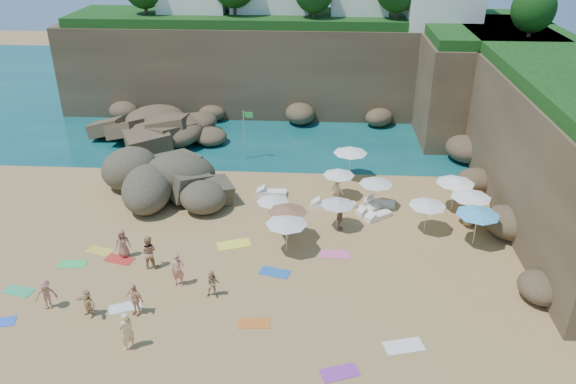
# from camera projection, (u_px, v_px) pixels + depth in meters

# --- Properties ---
(ground) EXTENTS (120.00, 120.00, 0.00)m
(ground) POSITION_uv_depth(u_px,v_px,m) (250.00, 246.00, 32.20)
(ground) COLOR tan
(ground) RESTS_ON ground
(seawater) EXTENTS (120.00, 120.00, 0.00)m
(seawater) POSITION_uv_depth(u_px,v_px,m) (285.00, 92.00, 58.87)
(seawater) COLOR #0C4751
(seawater) RESTS_ON ground
(cliff_back) EXTENTS (44.00, 8.00, 8.00)m
(cliff_back) POSITION_uv_depth(u_px,v_px,m) (302.00, 67.00, 52.50)
(cliff_back) COLOR brown
(cliff_back) RESTS_ON ground
(cliff_right) EXTENTS (8.00, 30.00, 8.00)m
(cliff_right) POSITION_uv_depth(u_px,v_px,m) (553.00, 137.00, 36.46)
(cliff_right) COLOR brown
(cliff_right) RESTS_ON ground
(cliff_corner) EXTENTS (10.00, 12.00, 8.00)m
(cliff_corner) POSITION_uv_depth(u_px,v_px,m) (478.00, 84.00, 47.24)
(cliff_corner) COLOR brown
(cliff_corner) RESTS_ON ground
(rock_promontory) EXTENTS (12.00, 7.00, 2.00)m
(rock_promontory) POSITION_uv_depth(u_px,v_px,m) (143.00, 139.00, 47.03)
(rock_promontory) COLOR brown
(rock_promontory) RESTS_ON ground
(marina_masts) EXTENTS (3.10, 0.10, 6.00)m
(marina_masts) POSITION_uv_depth(u_px,v_px,m) (127.00, 61.00, 58.41)
(marina_masts) COLOR white
(marina_masts) RESTS_ON ground
(rock_outcrop) EXTENTS (7.58, 6.16, 2.74)m
(rock_outcrop) POSITION_uv_depth(u_px,v_px,m) (172.00, 201.00, 37.07)
(rock_outcrop) COLOR brown
(rock_outcrop) RESTS_ON ground
(flag_pole) EXTENTS (0.75, 0.14, 3.86)m
(flag_pole) POSITION_uv_depth(u_px,v_px,m) (245.00, 128.00, 42.22)
(flag_pole) COLOR silver
(flag_pole) RESTS_ON ground
(parasol_0) EXTENTS (2.09, 2.09, 1.97)m
(parasol_0) POSITION_uv_depth(u_px,v_px,m) (339.00, 173.00, 36.71)
(parasol_0) COLOR silver
(parasol_0) RESTS_ON ground
(parasol_1) EXTENTS (2.42, 2.42, 2.28)m
(parasol_1) POSITION_uv_depth(u_px,v_px,m) (350.00, 151.00, 39.35)
(parasol_1) COLOR silver
(parasol_1) RESTS_ON ground
(parasol_2) EXTENTS (2.15, 2.15, 2.03)m
(parasol_2) POSITION_uv_depth(u_px,v_px,m) (376.00, 182.00, 35.45)
(parasol_2) COLOR silver
(parasol_2) RESTS_ON ground
(parasol_3) EXTENTS (2.41, 2.41, 2.28)m
(parasol_3) POSITION_uv_depth(u_px,v_px,m) (456.00, 180.00, 35.06)
(parasol_3) COLOR silver
(parasol_3) RESTS_ON ground
(parasol_4) EXTENTS (2.19, 2.19, 2.07)m
(parasol_4) POSITION_uv_depth(u_px,v_px,m) (428.00, 203.00, 32.79)
(parasol_4) COLOR silver
(parasol_4) RESTS_ON ground
(parasol_5) EXTENTS (1.96, 1.96, 1.85)m
(parasol_5) POSITION_uv_depth(u_px,v_px,m) (273.00, 199.00, 33.65)
(parasol_5) COLOR silver
(parasol_5) RESTS_ON ground
(parasol_6) EXTENTS (2.30, 2.30, 2.17)m
(parasol_6) POSITION_uv_depth(u_px,v_px,m) (288.00, 209.00, 31.91)
(parasol_6) COLOR silver
(parasol_6) RESTS_ON ground
(parasol_7) EXTENTS (2.40, 2.40, 2.27)m
(parasol_7) POSITION_uv_depth(u_px,v_px,m) (471.00, 195.00, 33.34)
(parasol_7) COLOR silver
(parasol_7) RESTS_ON ground
(parasol_9) EXTENTS (2.33, 2.33, 2.21)m
(parasol_9) POSITION_uv_depth(u_px,v_px,m) (287.00, 221.00, 30.68)
(parasol_9) COLOR silver
(parasol_9) RESTS_ON ground
(parasol_10) EXTENTS (2.46, 2.46, 2.33)m
(parasol_10) POSITION_uv_depth(u_px,v_px,m) (478.00, 212.00, 31.39)
(parasol_10) COLOR silver
(parasol_10) RESTS_ON ground
(parasol_11) EXTENTS (2.03, 2.03, 1.92)m
(parasol_11) POSITION_uv_depth(u_px,v_px,m) (338.00, 202.00, 33.18)
(parasol_11) COLOR silver
(parasol_11) RESTS_ON ground
(lounger_0) EXTENTS (2.02, 0.71, 0.31)m
(lounger_0) POSITION_uv_depth(u_px,v_px,m) (272.00, 193.00, 37.82)
(lounger_0) COLOR white
(lounger_0) RESTS_ON ground
(lounger_1) EXTENTS (1.95, 0.70, 0.30)m
(lounger_1) POSITION_uv_depth(u_px,v_px,m) (326.00, 205.00, 36.30)
(lounger_1) COLOR white
(lounger_1) RESTS_ON ground
(lounger_2) EXTENTS (1.62, 1.48, 0.26)m
(lounger_2) POSITION_uv_depth(u_px,v_px,m) (368.00, 210.00, 35.71)
(lounger_2) COLOR white
(lounger_2) RESTS_ON ground
(lounger_3) EXTENTS (1.78, 1.04, 0.26)m
(lounger_3) POSITION_uv_depth(u_px,v_px,m) (343.00, 206.00, 36.22)
(lounger_3) COLOR silver
(lounger_3) RESTS_ON ground
(lounger_4) EXTENTS (2.04, 0.86, 0.31)m
(lounger_4) POSITION_uv_depth(u_px,v_px,m) (379.00, 203.00, 36.45)
(lounger_4) COLOR silver
(lounger_4) RESTS_ON ground
(lounger_5) EXTENTS (1.83, 1.60, 0.29)m
(lounger_5) POSITION_uv_depth(u_px,v_px,m) (378.00, 216.00, 35.00)
(lounger_5) COLOR white
(lounger_5) RESTS_ON ground
(towel_3) EXTENTS (1.62, 1.03, 0.03)m
(towel_3) POSITION_uv_depth(u_px,v_px,m) (19.00, 291.00, 28.38)
(towel_3) COLOR #30AB6E
(towel_3) RESTS_ON ground
(towel_4) EXTENTS (1.61, 1.12, 0.03)m
(towel_4) POSITION_uv_depth(u_px,v_px,m) (100.00, 251.00, 31.69)
(towel_4) COLOR gold
(towel_4) RESTS_ON ground
(towel_5) EXTENTS (1.70, 1.32, 0.03)m
(towel_5) POSITION_uv_depth(u_px,v_px,m) (125.00, 307.00, 27.25)
(towel_5) COLOR silver
(towel_5) RESTS_ON ground
(towel_6) EXTENTS (1.77, 1.28, 0.03)m
(towel_6) POSITION_uv_depth(u_px,v_px,m) (340.00, 373.00, 23.41)
(towel_6) COLOR purple
(towel_6) RESTS_ON ground
(towel_7) EXTENTS (1.73, 1.18, 0.03)m
(towel_7) POSITION_uv_depth(u_px,v_px,m) (119.00, 260.00, 30.91)
(towel_7) COLOR red
(towel_7) RESTS_ON ground
(towel_8) EXTENTS (1.75, 1.17, 0.03)m
(towel_8) POSITION_uv_depth(u_px,v_px,m) (275.00, 272.00, 29.82)
(towel_8) COLOR blue
(towel_8) RESTS_ON ground
(towel_9) EXTENTS (1.63, 0.86, 0.03)m
(towel_9) POSITION_uv_depth(u_px,v_px,m) (335.00, 254.00, 31.38)
(towel_9) COLOR pink
(towel_9) RESTS_ON ground
(towel_10) EXTENTS (1.57, 0.88, 0.03)m
(towel_10) POSITION_uv_depth(u_px,v_px,m) (254.00, 323.00, 26.18)
(towel_10) COLOR orange
(towel_10) RESTS_ON ground
(towel_11) EXTENTS (1.59, 0.91, 0.03)m
(towel_11) POSITION_uv_depth(u_px,v_px,m) (72.00, 264.00, 30.53)
(towel_11) COLOR #37C25C
(towel_11) RESTS_ON ground
(towel_12) EXTENTS (2.12, 1.56, 0.03)m
(towel_12) POSITION_uv_depth(u_px,v_px,m) (234.00, 244.00, 32.30)
(towel_12) COLOR #F8F841
(towel_12) RESTS_ON ground
(towel_13) EXTENTS (1.91, 1.29, 0.03)m
(towel_13) POSITION_uv_depth(u_px,v_px,m) (404.00, 346.00, 24.83)
(towel_13) COLOR white
(towel_13) RESTS_ON ground
(person_stand_1) EXTENTS (0.93, 0.73, 1.91)m
(person_stand_1) POSITION_uv_depth(u_px,v_px,m) (149.00, 252.00, 29.87)
(person_stand_1) COLOR tan
(person_stand_1) RESTS_ON ground
(person_stand_2) EXTENTS (1.02, 1.00, 1.56)m
(person_stand_2) POSITION_uv_depth(u_px,v_px,m) (337.00, 189.00, 36.96)
(person_stand_2) COLOR #E5AE82
(person_stand_2) RESTS_ON ground
(person_stand_3) EXTENTS (0.41, 0.95, 1.61)m
(person_stand_3) POSITION_uv_depth(u_px,v_px,m) (340.00, 218.00, 33.45)
(person_stand_3) COLOR #9F6B4F
(person_stand_3) RESTS_ON ground
(person_stand_4) EXTENTS (1.07, 0.99, 1.94)m
(person_stand_4) POSITION_uv_depth(u_px,v_px,m) (470.00, 211.00, 33.82)
(person_stand_4) COLOR tan
(person_stand_4) RESTS_ON ground
(person_stand_5) EXTENTS (1.51, 0.55, 1.60)m
(person_stand_5) POSITION_uv_depth(u_px,v_px,m) (142.00, 158.00, 41.37)
(person_stand_5) COLOR tan
(person_stand_5) RESTS_ON ground
(person_stand_6) EXTENTS (0.78, 0.83, 1.92)m
(person_stand_6) POSITION_uv_depth(u_px,v_px,m) (126.00, 331.00, 24.32)
(person_stand_6) COLOR #F4D08B
(person_stand_6) RESTS_ON ground
(person_lie_0) EXTENTS (1.45, 1.81, 0.42)m
(person_lie_0) POSITION_uv_depth(u_px,v_px,m) (48.00, 305.00, 27.10)
(person_lie_0) COLOR #B07658
(person_lie_0) RESTS_ON ground
(person_lie_1) EXTENTS (1.57, 1.93, 0.41)m
(person_lie_1) POSITION_uv_depth(u_px,v_px,m) (136.00, 310.00, 26.74)
(person_lie_1) COLOR #EFB788
(person_lie_1) RESTS_ON ground
(person_lie_2) EXTENTS (1.44, 1.84, 0.44)m
(person_lie_2) POSITION_uv_depth(u_px,v_px,m) (124.00, 253.00, 31.11)
(person_lie_2) COLOR #A36751
(person_lie_2) RESTS_ON ground
(person_lie_3) EXTENTS (1.83, 1.87, 0.38)m
(person_lie_3) POSITION_uv_depth(u_px,v_px,m) (89.00, 312.00, 26.63)
(person_lie_3) COLOR tan
(person_lie_3) RESTS_ON ground
(person_lie_4) EXTENTS (0.68, 1.80, 0.43)m
(person_lie_4) POSITION_uv_depth(u_px,v_px,m) (179.00, 281.00, 28.78)
(person_lie_4) COLOR tan
(person_lie_4) RESTS_ON ground
(person_lie_5) EXTENTS (0.84, 1.52, 0.55)m
(person_lie_5) POSITION_uv_depth(u_px,v_px,m) (213.00, 292.00, 27.89)
(person_lie_5) COLOR tan
(person_lie_5) RESTS_ON ground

